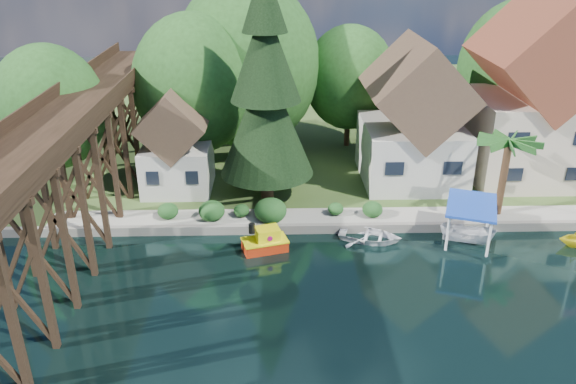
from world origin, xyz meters
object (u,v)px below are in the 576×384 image
boat_canopy (469,226)px  house_center (530,104)px  trestle_bridge (62,178)px  house_left (413,123)px  boat_white_a (370,235)px  tugboat (265,241)px  palm_tree (509,145)px  shed (176,147)px  conifer (266,92)px

boat_canopy → house_center: bearing=54.2°
trestle_bridge → house_center: (32.00, 11.33, 1.07)m
trestle_bridge → house_left: 25.42m
boat_white_a → tugboat: bearing=115.1°
boat_canopy → palm_tree: bearing=45.3°
boat_white_a → trestle_bridge: bearing=111.5°
shed → boat_white_a: shed is taller
conifer → boat_white_a: 11.94m
house_left → palm_tree: 8.07m
trestle_bridge → tugboat: (11.69, 0.64, -4.74)m
trestle_bridge → shed: bearing=61.8°
boat_canopy → conifer: bearing=154.3°
palm_tree → boat_white_a: 10.97m
shed → palm_tree: shed is taller
shed → boat_canopy: 21.47m
trestle_bridge → boat_white_a: 19.21m
conifer → palm_tree: 16.57m
trestle_bridge → house_left: house_left is taller
house_left → house_center: house_center is taller
trestle_bridge → tugboat: trestle_bridge is taller
trestle_bridge → tugboat: size_ratio=14.13×
house_left → tugboat: house_left is taller
house_center → shed: house_center is taller
shed → house_center: bearing=4.2°
conifer → shed: bearing=164.5°
house_left → tugboat: 15.89m
boat_white_a → boat_canopy: 6.28m
house_left → house_center: 9.10m
boat_canopy → trestle_bridge: bearing=-177.1°
palm_tree → tugboat: size_ratio=1.87×
house_left → boat_canopy: bearing=-79.9°
tugboat → boat_white_a: tugboat is taller
trestle_bridge → boat_white_a: size_ratio=10.83×
palm_tree → house_left: bearing=126.5°
palm_tree → boat_white_a: (-9.30, -2.65, -5.18)m
palm_tree → tugboat: (-16.11, -3.71, -4.99)m
house_center → conifer: size_ratio=0.84×
shed → palm_tree: (22.79, -4.98, 1.78)m
palm_tree → conifer: bearing=169.1°
trestle_bridge → palm_tree: 28.13m
shed → conifer: (6.76, -1.88, 4.61)m
shed → boat_white_a: 15.87m
house_center → boat_white_a: bearing=-144.5°
house_center → palm_tree: house_center is taller
house_left → boat_white_a: 11.22m
tugboat → boat_white_a: (6.81, 1.06, -0.19)m
house_center → shed: bearing=-175.8°
house_center → boat_white_a: size_ratio=3.40×
boat_white_a → conifer: bearing=65.7°
tugboat → house_left: bearing=42.0°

